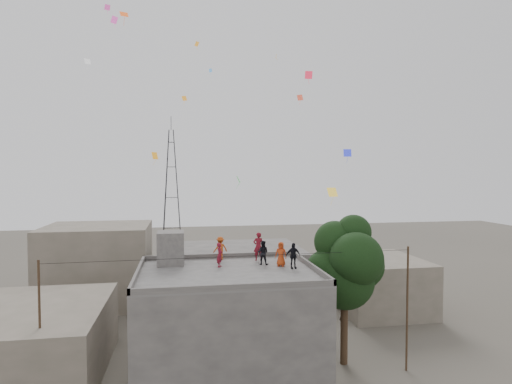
# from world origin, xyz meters

# --- Properties ---
(ground) EXTENTS (140.00, 140.00, 0.00)m
(ground) POSITION_xyz_m (0.00, 0.00, 0.00)
(ground) COLOR #4E4940
(ground) RESTS_ON ground
(main_building) EXTENTS (10.00, 8.00, 6.10)m
(main_building) POSITION_xyz_m (0.00, 0.00, 3.05)
(main_building) COLOR #4B4846
(main_building) RESTS_ON ground
(parapet) EXTENTS (10.00, 8.00, 0.30)m
(parapet) POSITION_xyz_m (0.00, 0.00, 6.25)
(parapet) COLOR #4B4846
(parapet) RESTS_ON main_building
(stair_head_box) EXTENTS (1.60, 1.80, 2.00)m
(stair_head_box) POSITION_xyz_m (-3.20, 2.60, 7.10)
(stair_head_box) COLOR #4B4846
(stair_head_box) RESTS_ON main_building
(neighbor_west) EXTENTS (8.00, 10.00, 4.00)m
(neighbor_west) POSITION_xyz_m (-11.00, 2.00, 2.00)
(neighbor_west) COLOR #635D4E
(neighbor_west) RESTS_ON ground
(neighbor_north) EXTENTS (12.00, 9.00, 5.00)m
(neighbor_north) POSITION_xyz_m (2.00, 14.00, 2.50)
(neighbor_north) COLOR #4B4846
(neighbor_north) RESTS_ON ground
(neighbor_northwest) EXTENTS (9.00, 8.00, 7.00)m
(neighbor_northwest) POSITION_xyz_m (-10.00, 16.00, 3.50)
(neighbor_northwest) COLOR #635D4E
(neighbor_northwest) RESTS_ON ground
(neighbor_east) EXTENTS (7.00, 8.00, 4.40)m
(neighbor_east) POSITION_xyz_m (14.00, 10.00, 2.20)
(neighbor_east) COLOR #635D4E
(neighbor_east) RESTS_ON ground
(tree) EXTENTS (4.90, 4.60, 9.10)m
(tree) POSITION_xyz_m (7.37, 0.60, 6.10)
(tree) COLOR black
(tree) RESTS_ON ground
(utility_line) EXTENTS (20.12, 0.62, 7.40)m
(utility_line) POSITION_xyz_m (0.50, -1.25, 3.83)
(utility_line) COLOR black
(utility_line) RESTS_ON ground
(transmission_tower) EXTENTS (2.97, 2.97, 20.01)m
(transmission_tower) POSITION_xyz_m (-4.00, 40.00, 9.07)
(transmission_tower) COLOR black
(transmission_tower) RESTS_ON ground
(person_red_adult) EXTENTS (0.67, 0.46, 1.80)m
(person_red_adult) POSITION_xyz_m (2.28, 2.76, 7.00)
(person_red_adult) COLOR maroon
(person_red_adult) RESTS_ON main_building
(person_orange_child) EXTENTS (0.84, 0.74, 1.46)m
(person_orange_child) POSITION_xyz_m (3.32, 0.88, 6.83)
(person_orange_child) COLOR #B83C15
(person_orange_child) RESTS_ON main_building
(person_dark_child) EXTENTS (0.87, 0.79, 1.46)m
(person_dark_child) POSITION_xyz_m (2.33, 1.51, 6.83)
(person_dark_child) COLOR black
(person_dark_child) RESTS_ON main_building
(person_dark_adult) EXTENTS (0.91, 0.44, 1.51)m
(person_dark_adult) POSITION_xyz_m (3.88, 0.14, 6.85)
(person_dark_adult) COLOR black
(person_dark_adult) RESTS_ON main_building
(person_orange_adult) EXTENTS (1.09, 0.85, 1.49)m
(person_orange_adult) POSITION_xyz_m (-0.09, 3.39, 6.84)
(person_orange_adult) COLOR #AF4314
(person_orange_adult) RESTS_ON main_building
(person_red_child) EXTENTS (0.51, 0.61, 1.44)m
(person_red_child) POSITION_xyz_m (-0.32, 1.30, 6.82)
(person_red_child) COLOR maroon
(person_red_child) RESTS_ON main_building
(kites) EXTENTS (18.94, 15.95, 12.94)m
(kites) POSITION_xyz_m (1.06, 6.52, 16.70)
(kites) COLOR orange
(kites) RESTS_ON ground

